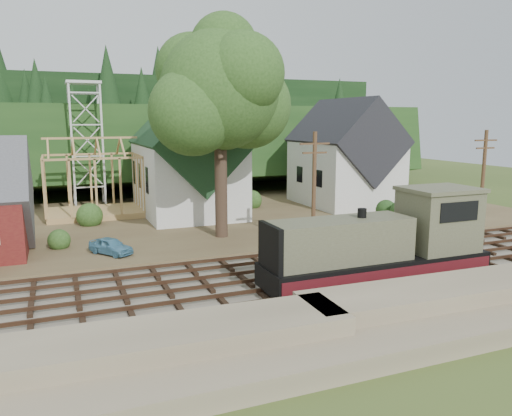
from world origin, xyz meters
name	(u,v)px	position (x,y,z in m)	size (l,w,h in m)	color
ground	(244,284)	(0.00, 0.00, 0.00)	(140.00, 140.00, 0.00)	#384C1E
embankment	(322,351)	(0.00, -8.50, 0.00)	(64.00, 5.00, 1.60)	#7F7259
railroad_bed	(244,283)	(0.00, 0.00, 0.08)	(64.00, 11.00, 0.16)	#726B5B
village_flat	(171,220)	(0.00, 18.00, 0.15)	(64.00, 26.00, 0.30)	brown
hillside	(131,188)	(0.00, 42.00, 0.00)	(70.00, 28.00, 8.00)	#1E3F19
ridge	(116,175)	(0.00, 58.00, 0.00)	(80.00, 20.00, 12.00)	black
church	(187,160)	(2.00, 19.68, 5.18)	(8.40, 15.17, 13.00)	silver
farmhouse	(345,159)	(18.00, 19.00, 4.87)	(8.40, 10.80, 10.60)	silver
timber_frame	(93,183)	(-6.00, 22.00, 3.27)	(8.20, 6.20, 6.99)	tan
lattice_tower	(84,107)	(-6.00, 28.00, 10.03)	(3.20, 3.20, 12.12)	silver
big_tree	(222,99)	(2.17, 10.08, 10.22)	(10.90, 8.40, 14.70)	#38281E
telegraph_pole_near	(314,188)	(7.00, 5.20, 4.25)	(2.20, 0.28, 8.00)	#4C331E
telegraph_pole_far	(483,178)	(22.00, 5.20, 4.25)	(2.20, 0.28, 8.00)	#4C331E
locomotive	(385,246)	(6.83, -3.00, 2.19)	(12.48, 3.12, 4.98)	black
car_blue	(111,246)	(-6.09, 7.95, 0.84)	(1.26, 3.14, 1.07)	#5595B6
car_red	(405,195)	(25.07, 18.28, 0.96)	(2.17, 4.72, 1.31)	red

